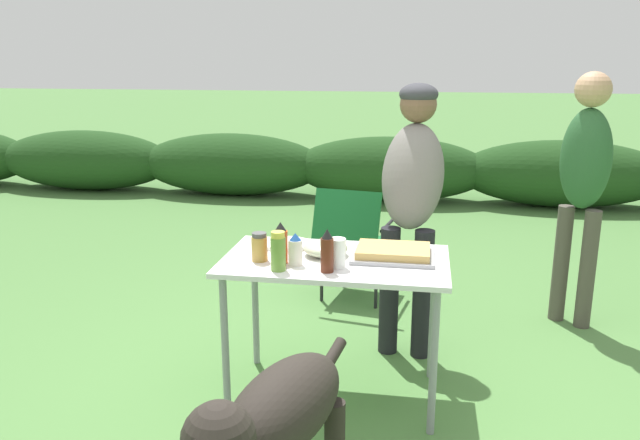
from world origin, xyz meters
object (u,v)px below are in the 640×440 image
object	(u,v)px
spice_jar	(259,247)
relish_jar	(278,252)
food_tray	(393,253)
hot_sauce_bottle	(281,243)
standing_person_in_olive_jacket	(584,174)
camp_chair_green_behind_table	(353,238)
paper_cup_stack	(337,253)
standing_person_in_gray_fleece	(412,188)
folding_table	(335,273)
dog	(276,421)
mayo_bottle	(295,250)
mixing_bowl	(325,248)
bbq_sauce_bottle	(327,251)
plate_stack	(287,244)

from	to	relation	value
spice_jar	relish_jar	world-z (taller)	relish_jar
food_tray	hot_sauce_bottle	bearing A→B (deg)	-163.08
standing_person_in_olive_jacket	camp_chair_green_behind_table	world-z (taller)	standing_person_in_olive_jacket
paper_cup_stack	standing_person_in_gray_fleece	distance (m)	0.85
folding_table	dog	xyz separation A→B (m)	(-0.06, -1.02, -0.19)
mayo_bottle	mixing_bowl	bearing A→B (deg)	55.25
standing_person_in_olive_jacket	dog	distance (m)	2.67
folding_table	bbq_sauce_bottle	bearing A→B (deg)	-92.95
folding_table	food_tray	xyz separation A→B (m)	(0.28, 0.06, 0.10)
standing_person_in_olive_jacket	hot_sauce_bottle	bearing A→B (deg)	-107.15
paper_cup_stack	folding_table	bearing A→B (deg)	101.81
bbq_sauce_bottle	spice_jar	bearing A→B (deg)	162.99
paper_cup_stack	standing_person_in_olive_jacket	size ratio (longest dim) A/B	0.09
food_tray	bbq_sauce_bottle	size ratio (longest dim) A/B	1.96
spice_jar	standing_person_in_olive_jacket	xyz separation A→B (m)	(1.75, 1.25, 0.18)
standing_person_in_gray_fleece	dog	xyz separation A→B (m)	(-0.41, -1.66, -0.50)
food_tray	dog	bearing A→B (deg)	-107.41
dog	camp_chair_green_behind_table	distance (m)	2.33
plate_stack	hot_sauce_bottle	bearing A→B (deg)	-83.72
standing_person_in_gray_fleece	standing_person_in_olive_jacket	size ratio (longest dim) A/B	0.96
food_tray	paper_cup_stack	distance (m)	0.32
relish_jar	mayo_bottle	bearing A→B (deg)	55.00
bbq_sauce_bottle	camp_chair_green_behind_table	xyz separation A→B (m)	(-0.05, 1.51, -0.37)
camp_chair_green_behind_table	standing_person_in_gray_fleece	bearing A→B (deg)	-48.27
dog	camp_chair_green_behind_table	xyz separation A→B (m)	(-0.01, 2.33, -0.01)
folding_table	dog	distance (m)	1.04
mixing_bowl	relish_jar	xyz separation A→B (m)	(-0.18, -0.26, 0.05)
camp_chair_green_behind_table	bbq_sauce_bottle	bearing A→B (deg)	-77.82
plate_stack	mixing_bowl	xyz separation A→B (m)	(0.22, -0.12, 0.03)
spice_jar	relish_jar	xyz separation A→B (m)	(0.12, -0.12, 0.02)
spice_jar	mixing_bowl	bearing A→B (deg)	23.98
paper_cup_stack	plate_stack	bearing A→B (deg)	136.44
mayo_bottle	dog	distance (m)	0.96
standing_person_in_gray_fleece	bbq_sauce_bottle	bearing A→B (deg)	-106.39
mixing_bowl	standing_person_in_gray_fleece	world-z (taller)	standing_person_in_gray_fleece
food_tray	mayo_bottle	bearing A→B (deg)	-158.09
bbq_sauce_bottle	hot_sauce_bottle	bearing A→B (deg)	158.72
mayo_bottle	standing_person_in_olive_jacket	world-z (taller)	standing_person_in_olive_jacket
paper_cup_stack	camp_chair_green_behind_table	size ratio (longest dim) A/B	0.17
folding_table	food_tray	size ratio (longest dim) A/B	2.74
plate_stack	paper_cup_stack	bearing A→B (deg)	-43.56
mixing_bowl	standing_person_in_gray_fleece	distance (m)	0.75
food_tray	standing_person_in_gray_fleece	xyz separation A→B (m)	(0.07, 0.58, 0.21)
folding_table	mayo_bottle	bearing A→B (deg)	-143.87
hot_sauce_bottle	camp_chair_green_behind_table	size ratio (longest dim) A/B	0.24
mayo_bottle	bbq_sauce_bottle	size ratio (longest dim) A/B	0.77
spice_jar	hot_sauce_bottle	xyz separation A→B (m)	(0.11, -0.01, 0.03)
camp_chair_green_behind_table	plate_stack	bearing A→B (deg)	-90.41
bbq_sauce_bottle	relish_jar	distance (m)	0.23
relish_jar	folding_table	bearing A→B (deg)	42.44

